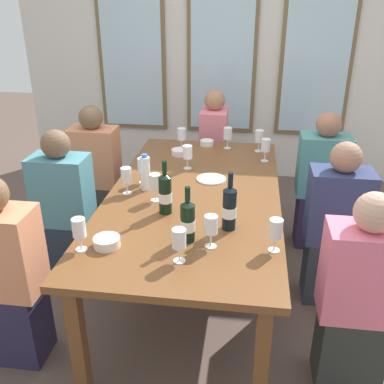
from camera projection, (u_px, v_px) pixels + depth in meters
ground_plane at (194, 287)px, 3.11m from camera, size 12.00×12.00×0.00m
back_wall_with_windows at (222, 41)px, 4.47m from camera, size 4.28×0.10×2.90m
dining_table at (194, 202)px, 2.83m from camera, size 1.08×2.12×0.74m
white_plate_0 at (211, 179)px, 2.99m from camera, size 0.20×0.20×0.01m
wine_bottle_0 at (188, 221)px, 2.22m from camera, size 0.08×0.08×0.30m
wine_bottle_1 at (229, 208)px, 2.33m from camera, size 0.08×0.08×0.32m
wine_bottle_2 at (165, 193)px, 2.50m from camera, size 0.08×0.08×0.32m
tasting_bowl_0 at (207, 143)px, 3.65m from camera, size 0.11×0.11×0.04m
tasting_bowl_1 at (107, 242)px, 2.20m from camera, size 0.14×0.14×0.05m
tasting_bowl_2 at (180, 152)px, 3.44m from camera, size 0.13×0.13×0.05m
water_bottle at (145, 173)px, 2.81m from camera, size 0.06×0.06×0.24m
wine_glass_0 at (187, 153)px, 3.13m from camera, size 0.07×0.07×0.17m
wine_glass_1 at (179, 239)px, 2.04m from camera, size 0.07×0.07×0.17m
wine_glass_2 at (143, 166)px, 2.89m from camera, size 0.07×0.07×0.17m
wine_glass_3 at (211, 226)px, 2.16m from camera, size 0.07×0.07×0.17m
wine_glass_4 at (79, 229)px, 2.13m from camera, size 0.07×0.07×0.17m
wine_glass_5 at (276, 230)px, 2.13m from camera, size 0.07×0.07×0.17m
wine_glass_6 at (228, 134)px, 3.54m from camera, size 0.07×0.07×0.17m
wine_glass_7 at (126, 176)px, 2.74m from camera, size 0.07×0.07×0.17m
wine_glass_8 at (182, 135)px, 3.53m from camera, size 0.07×0.07×0.17m
wine_glass_9 at (266, 146)px, 3.27m from camera, size 0.07×0.07×0.17m
wine_glass_10 at (155, 182)px, 2.64m from camera, size 0.07×0.07×0.17m
wine_glass_11 at (259, 137)px, 3.48m from camera, size 0.07×0.07×0.17m
seated_person_0 at (7, 278)px, 2.33m from camera, size 0.38×0.24×1.11m
seated_person_1 at (358, 301)px, 2.16m from camera, size 0.38×0.24×1.11m
seated_person_2 at (65, 212)px, 3.03m from camera, size 0.38×0.24×1.11m
seated_person_3 at (335, 229)px, 2.80m from camera, size 0.38×0.24×1.11m
seated_person_4 at (96, 175)px, 3.62m from camera, size 0.38×0.24×1.11m
seated_person_5 at (321, 185)px, 3.44m from camera, size 0.38×0.24×1.11m
seated_person_6 at (214, 151)px, 4.16m from camera, size 0.24×0.38×1.11m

